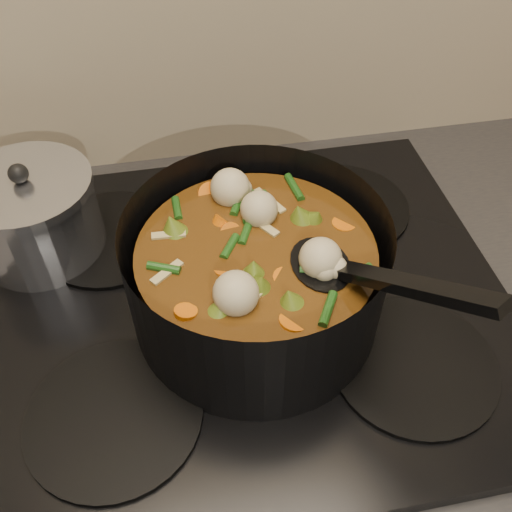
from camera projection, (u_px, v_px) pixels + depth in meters
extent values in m
cube|color=brown|center=(250.00, 469.00, 1.05)|extent=(2.60, 0.60, 0.86)
cube|color=black|center=(248.00, 319.00, 0.72)|extent=(2.64, 0.64, 0.05)
cube|color=black|center=(247.00, 301.00, 0.69)|extent=(0.62, 0.54, 0.02)
cylinder|color=black|center=(114.00, 415.00, 0.57)|extent=(0.18, 0.18, 0.01)
cylinder|color=black|center=(414.00, 364.00, 0.62)|extent=(0.18, 0.18, 0.01)
cylinder|color=black|center=(110.00, 237.00, 0.75)|extent=(0.18, 0.18, 0.01)
cylinder|color=black|center=(344.00, 207.00, 0.79)|extent=(0.18, 0.18, 0.01)
cylinder|color=black|center=(256.00, 273.00, 0.62)|extent=(0.35, 0.35, 0.14)
cylinder|color=black|center=(256.00, 310.00, 0.66)|extent=(0.27, 0.27, 0.01)
cylinder|color=#572F0E|center=(256.00, 280.00, 0.63)|extent=(0.25, 0.25, 0.10)
cylinder|color=orange|center=(291.00, 247.00, 0.60)|extent=(0.03, 0.03, 0.03)
cylinder|color=orange|center=(274.00, 211.00, 0.64)|extent=(0.04, 0.04, 0.03)
cylinder|color=orange|center=(198.00, 207.00, 0.64)|extent=(0.04, 0.04, 0.03)
cylinder|color=orange|center=(207.00, 261.00, 0.58)|extent=(0.03, 0.03, 0.03)
cylinder|color=orange|center=(235.00, 312.00, 0.54)|extent=(0.04, 0.03, 0.03)
cylinder|color=orange|center=(283.00, 270.00, 0.58)|extent=(0.04, 0.04, 0.03)
cylinder|color=orange|center=(315.00, 238.00, 0.61)|extent=(0.03, 0.04, 0.03)
cylinder|color=orange|center=(271.00, 193.00, 0.66)|extent=(0.03, 0.03, 0.03)
cylinder|color=orange|center=(219.00, 230.00, 0.62)|extent=(0.04, 0.04, 0.03)
sphere|color=beige|center=(311.00, 236.00, 0.59)|extent=(0.04, 0.04, 0.04)
sphere|color=beige|center=(227.00, 211.00, 0.62)|extent=(0.04, 0.04, 0.04)
sphere|color=beige|center=(220.00, 278.00, 0.55)|extent=(0.04, 0.04, 0.04)
sphere|color=beige|center=(312.00, 255.00, 0.57)|extent=(0.04, 0.04, 0.04)
cone|color=#616F1B|center=(201.00, 291.00, 0.55)|extent=(0.04, 0.04, 0.03)
cone|color=#616F1B|center=(300.00, 298.00, 0.54)|extent=(0.04, 0.04, 0.03)
cone|color=#616F1B|center=(329.00, 234.00, 0.60)|extent=(0.04, 0.04, 0.03)
cone|color=#616F1B|center=(260.00, 196.00, 0.64)|extent=(0.04, 0.04, 0.03)
cone|color=#616F1B|center=(186.00, 228.00, 0.61)|extent=(0.04, 0.04, 0.03)
cone|color=#616F1B|center=(205.00, 294.00, 0.54)|extent=(0.04, 0.04, 0.03)
cone|color=#616F1B|center=(303.00, 296.00, 0.54)|extent=(0.04, 0.04, 0.03)
cylinder|color=#1A4D16|center=(277.00, 224.00, 0.61)|extent=(0.01, 0.04, 0.01)
cylinder|color=#1A4D16|center=(235.00, 190.00, 0.65)|extent=(0.03, 0.03, 0.01)
cylinder|color=#1A4D16|center=(193.00, 224.00, 0.61)|extent=(0.04, 0.02, 0.01)
cylinder|color=#1A4D16|center=(200.00, 262.00, 0.58)|extent=(0.02, 0.04, 0.01)
cylinder|color=#1A4D16|center=(238.00, 276.00, 0.56)|extent=(0.02, 0.04, 0.01)
cylinder|color=#1A4D16|center=(295.00, 316.00, 0.53)|extent=(0.04, 0.02, 0.01)
cylinder|color=#1A4D16|center=(329.00, 268.00, 0.57)|extent=(0.03, 0.03, 0.01)
cylinder|color=#1A4D16|center=(307.00, 230.00, 0.61)|extent=(0.01, 0.04, 0.01)
cylinder|color=#1A4D16|center=(267.00, 221.00, 0.62)|extent=(0.03, 0.03, 0.01)
cylinder|color=#1A4D16|center=(214.00, 196.00, 0.65)|extent=(0.04, 0.02, 0.01)
cylinder|color=#1A4D16|center=(184.00, 236.00, 0.60)|extent=(0.02, 0.04, 0.01)
cylinder|color=#1A4D16|center=(206.00, 272.00, 0.57)|extent=(0.03, 0.04, 0.01)
cylinder|color=#1A4D16|center=(249.00, 279.00, 0.56)|extent=(0.04, 0.02, 0.01)
cylinder|color=#1A4D16|center=(318.00, 306.00, 0.54)|extent=(0.03, 0.03, 0.01)
cube|color=tan|center=(190.00, 243.00, 0.59)|extent=(0.04, 0.01, 0.00)
cube|color=tan|center=(237.00, 298.00, 0.54)|extent=(0.02, 0.04, 0.00)
cube|color=tan|center=(319.00, 269.00, 0.57)|extent=(0.04, 0.03, 0.00)
cube|color=tan|center=(290.00, 211.00, 0.63)|extent=(0.04, 0.03, 0.00)
cube|color=tan|center=(209.00, 218.00, 0.62)|extent=(0.03, 0.04, 0.00)
cube|color=tan|center=(202.00, 280.00, 0.56)|extent=(0.04, 0.02, 0.00)
ellipsoid|color=black|center=(320.00, 266.00, 0.58)|extent=(0.07, 0.08, 0.01)
cube|color=black|center=(409.00, 285.00, 0.49)|extent=(0.10, 0.15, 0.10)
cylinder|color=silver|center=(36.00, 219.00, 0.71)|extent=(0.16, 0.16, 0.10)
cylinder|color=silver|center=(23.00, 185.00, 0.67)|extent=(0.16, 0.16, 0.01)
sphere|color=black|center=(18.00, 174.00, 0.65)|extent=(0.02, 0.02, 0.02)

